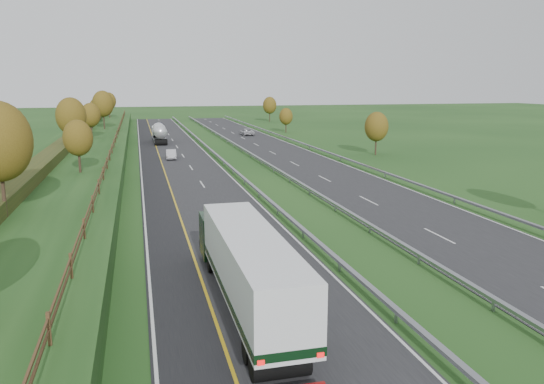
{
  "coord_description": "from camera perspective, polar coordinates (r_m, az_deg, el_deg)",
  "views": [
    {
      "loc": [
        -5.3,
        -9.34,
        10.66
      ],
      "look_at": [
        4.92,
        30.83,
        2.2
      ],
      "focal_mm": 35.0,
      "sensor_mm": 36.0,
      "label": 1
    }
  ],
  "objects": [
    {
      "name": "median_barrier_near",
      "position": [
        70.93,
        -5.21,
        3.35
      ],
      "size": [
        0.32,
        200.0,
        0.71
      ],
      "color": "gray",
      "rests_on": "ground"
    },
    {
      "name": "car_silver_mid",
      "position": [
        78.08,
        -10.79,
        4.01
      ],
      "size": [
        1.6,
        4.1,
        1.33
      ],
      "primitive_type": "imported",
      "rotation": [
        0.0,
        0.0,
        -0.05
      ],
      "color": "#BCBCC1",
      "rests_on": "near_carriageway"
    },
    {
      "name": "outer_barrier_far",
      "position": [
        75.31,
        7.38,
        3.78
      ],
      "size": [
        0.32,
        200.0,
        0.71
      ],
      "color": "gray",
      "rests_on": "ground"
    },
    {
      "name": "near_carriageway",
      "position": [
        70.36,
        -9.8,
        2.67
      ],
      "size": [
        10.5,
        200.0,
        0.04
      ],
      "primitive_type": "cube",
      "color": "black",
      "rests_on": "ground"
    },
    {
      "name": "car_small_far",
      "position": [
        133.57,
        -11.96,
        7.02
      ],
      "size": [
        2.15,
        4.69,
        1.33
      ],
      "primitive_type": "imported",
      "rotation": [
        0.0,
        0.0,
        0.06
      ],
      "color": "#141B3F",
      "rests_on": "near_carriageway"
    },
    {
      "name": "ground",
      "position": [
        66.56,
        -2.56,
        2.31
      ],
      "size": [
        400.0,
        400.0,
        0.0
      ],
      "primitive_type": "plane",
      "color": "#1D4217",
      "rests_on": "ground"
    },
    {
      "name": "hard_shoulder",
      "position": [
        70.17,
        -12.85,
        2.53
      ],
      "size": [
        3.0,
        200.0,
        0.04
      ],
      "primitive_type": "cube",
      "color": "black",
      "rests_on": "ground"
    },
    {
      "name": "lane_markings",
      "position": [
        71.0,
        -4.63,
        2.9
      ],
      "size": [
        26.75,
        200.0,
        0.01
      ],
      "color": "silver",
      "rests_on": "near_carriageway"
    },
    {
      "name": "road_tanker",
      "position": [
        100.75,
        -12.01,
        6.28
      ],
      "size": [
        2.4,
        11.22,
        3.46
      ],
      "color": "silver",
      "rests_on": "near_carriageway"
    },
    {
      "name": "box_lorry",
      "position": [
        25.25,
        -2.83,
        -7.74
      ],
      "size": [
        2.58,
        16.28,
        4.06
      ],
      "color": "black",
      "rests_on": "near_carriageway"
    },
    {
      "name": "trees_far",
      "position": [
        104.81,
        5.37,
        7.98
      ],
      "size": [
        8.45,
        118.6,
        7.12
      ],
      "color": "#2D2116",
      "rests_on": "ground"
    },
    {
      "name": "car_oncoming",
      "position": [
        112.93,
        -2.74,
        6.48
      ],
      "size": [
        2.5,
        5.08,
        1.39
      ],
      "primitive_type": "imported",
      "rotation": [
        0.0,
        0.0,
        3.18
      ],
      "color": "silver",
      "rests_on": "far_carriageway"
    },
    {
      "name": "hedge_left",
      "position": [
        70.49,
        -22.14,
        4.08
      ],
      "size": [
        2.2,
        180.0,
        1.1
      ],
      "primitive_type": "cube",
      "color": "#2C3817",
      "rests_on": "embankment_left"
    },
    {
      "name": "far_carriageway",
      "position": [
        73.46,
        3.15,
        3.19
      ],
      "size": [
        10.5,
        200.0,
        0.04
      ],
      "primitive_type": "cube",
      "color": "black",
      "rests_on": "ground"
    },
    {
      "name": "median_barrier_far",
      "position": [
        71.89,
        -1.19,
        3.5
      ],
      "size": [
        0.32,
        200.0,
        0.71
      ],
      "color": "gray",
      "rests_on": "ground"
    },
    {
      "name": "fence_left",
      "position": [
        69.46,
        -16.87,
        4.48
      ],
      "size": [
        0.12,
        189.06,
        1.2
      ],
      "color": "#422B19",
      "rests_on": "embankment_left"
    },
    {
      "name": "embankment_left",
      "position": [
        70.44,
        -20.43,
        2.93
      ],
      "size": [
        12.0,
        200.0,
        2.0
      ],
      "primitive_type": "cube",
      "color": "#1D4217",
      "rests_on": "ground"
    },
    {
      "name": "trees_left",
      "position": [
        66.52,
        -20.74,
        7.1
      ],
      "size": [
        6.64,
        164.3,
        7.66
      ],
      "color": "#2D2116",
      "rests_on": "embankment_left"
    },
    {
      "name": "car_dark_near",
      "position": [
        40.91,
        -4.04,
        -2.44
      ],
      "size": [
        2.16,
        4.6,
        1.52
      ],
      "primitive_type": "imported",
      "rotation": [
        0.0,
        0.0,
        -0.08
      ],
      "color": "black",
      "rests_on": "near_carriageway"
    }
  ]
}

